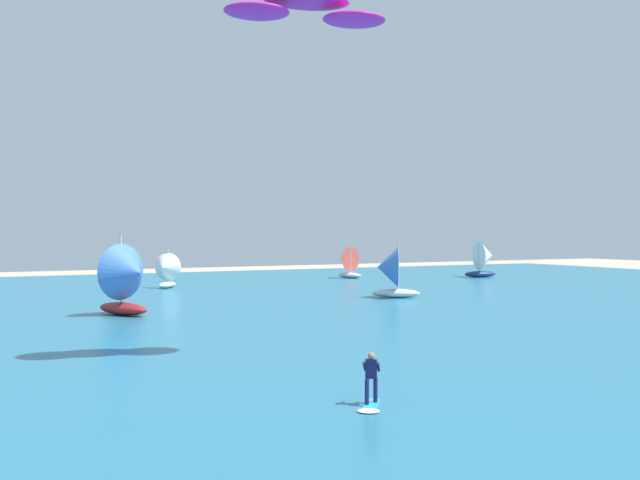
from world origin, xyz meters
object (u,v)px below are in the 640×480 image
Objects in this scene: kitesurfer at (371,387)px; sailboat_trailing at (347,262)px; kite at (306,10)px; sailboat_outermost at (389,272)px; sailboat_far_left at (485,259)px; sailboat_anchored_offshore at (129,279)px; sailboat_mid_left at (165,270)px.

kitesurfer is 64.02m from sailboat_trailing.
kitesurfer is at bearing -102.73° from kite.
kite is 1.57× the size of sailboat_outermost.
sailboat_far_left is at bearing 42.74° from kite.
kitesurfer is at bearing -118.82° from sailboat_trailing.
kite is 1.40× the size of sailboat_anchored_offshore.
kite reaches higher than sailboat_anchored_offshore.
kite is at bearing -121.28° from sailboat_trailing.
kitesurfer is 0.36× the size of sailboat_anchored_offshore.
kitesurfer is at bearing -133.13° from sailboat_far_left.
sailboat_far_left reaches higher than sailboat_outermost.
kite reaches higher than sailboat_trailing.
sailboat_mid_left is 0.73× the size of sailboat_anchored_offshore.
kite is 32.79m from sailboat_outermost.
sailboat_trailing is 0.80× the size of sailboat_anchored_offshore.
sailboat_mid_left is at bearing 126.64° from sailboat_outermost.
sailboat_anchored_offshore is at bearing 92.27° from kitesurfer.
kite is at bearing -137.26° from sailboat_far_left.
kite is 1.93× the size of sailboat_mid_left.
kitesurfer is 0.39× the size of sailboat_far_left.
sailboat_far_left is at bearing 35.26° from sailboat_outermost.
kite reaches higher than sailboat_far_left.
sailboat_trailing is at bearing 13.77° from sailboat_mid_left.
sailboat_mid_left is (-39.12, 0.78, -0.46)m from sailboat_far_left.
kitesurfer is at bearing -98.22° from sailboat_mid_left.
sailboat_anchored_offshore is (-8.40, -21.74, 0.66)m from sailboat_mid_left.
sailboat_anchored_offshore reaches higher than sailboat_far_left.
sailboat_mid_left is at bearing 82.70° from kite.
kite reaches higher than sailboat_outermost.
sailboat_outermost is at bearing -111.72° from sailboat_trailing.
sailboat_mid_left reaches higher than kitesurfer.
sailboat_trailing reaches higher than kitesurfer.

